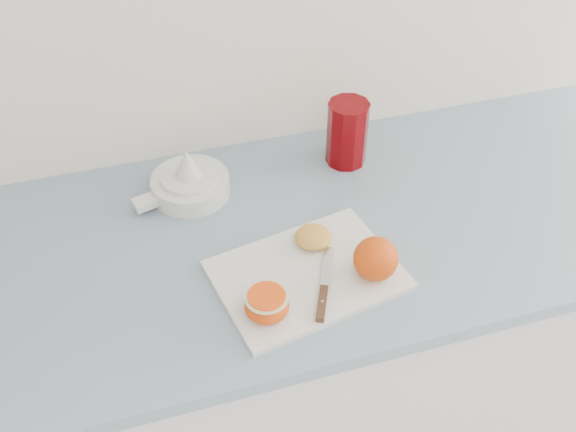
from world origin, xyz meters
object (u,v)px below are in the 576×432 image
Objects in this scene: counter at (305,358)px; red_tumbler at (347,135)px; half_orange at (267,305)px; cutting_board at (307,275)px; citrus_juicer at (189,182)px.

red_tumbler is (0.14, 0.17, 0.51)m from counter.
half_orange is (-0.14, -0.20, 0.48)m from counter.
half_orange is at bearing -143.44° from cutting_board.
red_tumbler is at bearing 2.08° from citrus_juicer.
counter is at bearing 55.14° from half_orange.
counter is 7.99× the size of cutting_board.
citrus_juicer reaches higher than cutting_board.
counter is 12.58× the size of citrus_juicer.
red_tumbler is at bearing 53.07° from half_orange.
red_tumbler is at bearing 58.38° from cutting_board.
cutting_board is (-0.05, -0.13, 0.45)m from counter.
citrus_juicer reaches higher than counter.
cutting_board is 4.25× the size of half_orange.
cutting_board reaches higher than counter.
red_tumbler is (0.34, 0.01, 0.04)m from citrus_juicer.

